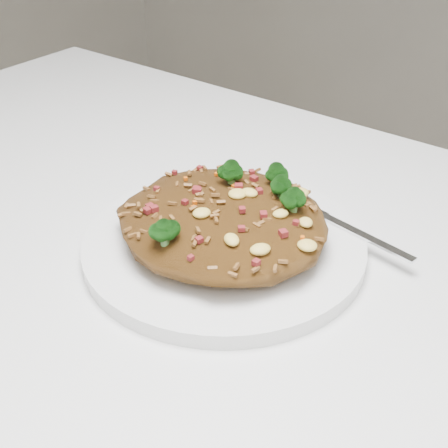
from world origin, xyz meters
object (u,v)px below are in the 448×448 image
(plate, at_px, (224,245))
(dining_table, at_px, (200,391))
(fork, at_px, (344,226))
(fried_rice, at_px, (225,213))

(plate, bearing_deg, dining_table, -67.07)
(fork, bearing_deg, fried_rice, -124.58)
(fork, bearing_deg, dining_table, -96.15)
(dining_table, xyz_separation_m, fork, (0.04, 0.16, 0.11))
(dining_table, bearing_deg, fork, 74.42)
(plate, relative_size, fork, 1.54)
(dining_table, relative_size, plate, 4.79)
(fried_rice, height_order, fork, fried_rice)
(dining_table, height_order, fried_rice, fried_rice)
(dining_table, distance_m, fork, 0.19)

